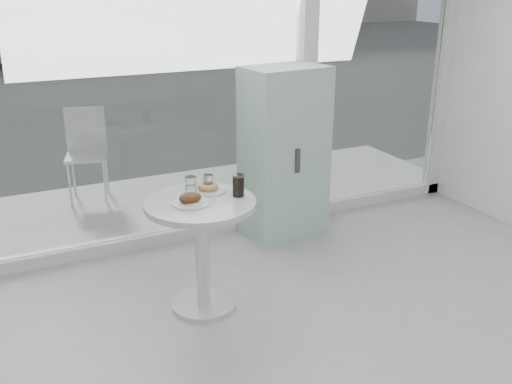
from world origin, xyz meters
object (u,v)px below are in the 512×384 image
car_silver (95,34)px  water_tumbler_a (191,187)px  main_table (201,232)px  patio_chair (86,148)px  plate_donut (208,188)px  cola_glass (238,186)px  mint_cabinet (284,153)px  plate_fritter (191,199)px  water_tumbler_b (208,184)px

car_silver → water_tumbler_a: (-1.75, -12.72, 0.09)m
main_table → patio_chair: 2.37m
plate_donut → water_tumbler_a: bearing=-170.8°
patio_chair → cola_glass: patio_chair is taller
mint_cabinet → plate_fritter: 1.42m
mint_cabinet → water_tumbler_a: size_ratio=11.48×
main_table → patio_chair: bearing=98.0°
main_table → patio_chair: patio_chair is taller
car_silver → plate_donut: (-1.62, -12.70, 0.05)m
mint_cabinet → car_silver: (0.67, 11.99, 0.01)m
main_table → mint_cabinet: bearing=38.7°
plate_fritter → water_tumbler_a: (0.05, 0.14, 0.03)m
main_table → plate_donut: size_ratio=3.20×
plate_fritter → water_tumbler_a: water_tumbler_a is taller
main_table → cola_glass: 0.39m
water_tumbler_a → water_tumbler_b: water_tumbler_a is taller
patio_chair → water_tumbler_b: (0.45, -2.19, 0.27)m
plate_donut → water_tumbler_a: (-0.13, -0.02, 0.03)m
main_table → water_tumbler_b: size_ratio=7.05×
plate_fritter → plate_donut: size_ratio=0.99×
water_tumbler_a → water_tumbler_b: bearing=14.2°
patio_chair → cola_glass: 2.46m
patio_chair → water_tumbler_b: patio_chair is taller
plate_fritter → plate_donut: plate_fritter is taller
plate_fritter → water_tumbler_b: water_tumbler_b is taller
car_silver → plate_fritter: (-1.80, -12.86, 0.06)m
main_table → water_tumbler_b: 0.33m
mint_cabinet → water_tumbler_b: size_ratio=13.25×
car_silver → water_tumbler_a: car_silver is taller
mint_cabinet → water_tumbler_a: 1.30m
water_tumbler_a → mint_cabinet: bearing=33.9°
plate_fritter → water_tumbler_a: bearing=70.3°
mint_cabinet → cola_glass: (-0.80, -0.87, 0.12)m
mint_cabinet → plate_fritter: (-1.13, -0.86, 0.07)m
car_silver → plate_donut: size_ratio=18.60×
patio_chair → water_tumbler_a: bearing=-67.6°
plate_fritter → water_tumbler_b: bearing=43.3°
main_table → car_silver: car_silver is taller
patio_chair → water_tumbler_a: 2.26m
plate_donut → plate_fritter: bearing=-137.6°
main_table → cola_glass: size_ratio=5.29×
car_silver → water_tumbler_b: 12.78m
patio_chair → plate_fritter: patio_chair is taller
cola_glass → water_tumbler_a: bearing=151.8°
patio_chair → car_silver: (2.06, 10.50, 0.18)m
plate_fritter → water_tumbler_a: size_ratio=1.89×
plate_donut → water_tumbler_b: bearing=56.2°
water_tumbler_b → cola_glass: 0.23m
plate_fritter → plate_donut: (0.18, 0.16, -0.01)m
patio_chair → water_tumbler_a: patio_chair is taller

